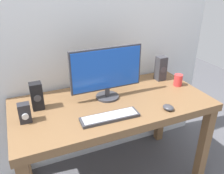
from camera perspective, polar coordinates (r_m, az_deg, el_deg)
The scene contains 8 objects.
desk at distance 1.80m, azimuth 0.09°, elevation -6.27°, with size 1.47×0.72×0.77m.
monitor at distance 1.73m, azimuth -1.30°, elevation 3.73°, with size 0.55×0.18×0.39m.
keyboard_primary at distance 1.55m, azimuth -0.51°, elevation -7.33°, with size 0.40×0.12×0.02m.
mouse at distance 1.69m, azimuth 13.57°, elevation -4.88°, with size 0.07×0.08×0.03m, color #333338.
speaker_right at distance 2.12m, azimuth 11.81°, elevation 4.47°, with size 0.08×0.08×0.21m.
speaker_left at distance 1.70m, azimuth -17.85°, elevation -2.14°, with size 0.08×0.07×0.20m.
audio_controller at distance 1.59m, azimuth -20.52°, elevation -5.96°, with size 0.07×0.07×0.13m.
coffee_mug at distance 2.06m, azimuth 15.82°, elevation 1.62°, with size 0.07×0.07×0.10m, color red.
Camera 1 is at (-0.61, -1.40, 1.63)m, focal length 37.51 mm.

